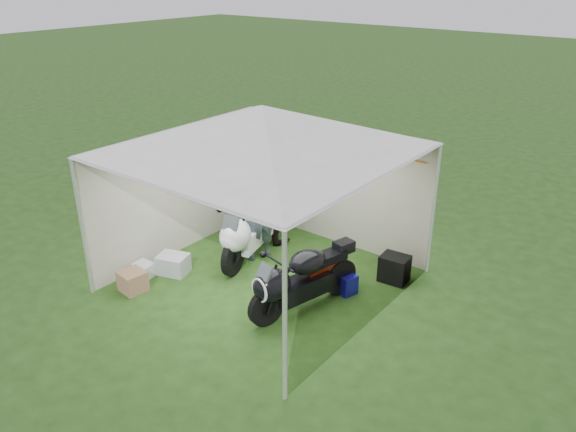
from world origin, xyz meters
name	(u,v)px	position (x,y,z in m)	size (l,w,h in m)	color
ground	(265,281)	(0.00, 0.00, 0.00)	(80.00, 80.00, 0.00)	#1F3F12
canopy_tent	(264,133)	(0.00, 0.03, 2.58)	(5.66, 5.66, 3.00)	silver
motorcycle_white	(250,227)	(-0.75, 0.49, 0.61)	(0.88, 2.20, 1.10)	black
motorcycle_black	(299,279)	(0.97, -0.36, 0.56)	(0.79, 2.02, 1.01)	black
paddock_stand	(343,282)	(1.20, 0.55, 0.16)	(0.44, 0.27, 0.33)	#1F1CCF
person_dark_jacket	(269,193)	(-0.99, 1.32, 0.94)	(0.91, 0.71, 1.88)	black
person_blue_jacket	(258,212)	(-0.64, 0.58, 0.90)	(0.65, 0.43, 1.79)	slate
equipment_box	(394,268)	(1.70, 1.35, 0.23)	(0.46, 0.37, 0.46)	black
crate_0	(173,264)	(-1.44, -0.75, 0.17)	(0.50, 0.39, 0.33)	#B2B7BB
crate_1	(133,281)	(-1.52, -1.55, 0.17)	(0.38, 0.38, 0.34)	#936A4C
crate_2	(144,270)	(-1.75, -1.14, 0.12)	(0.33, 0.27, 0.24)	silver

